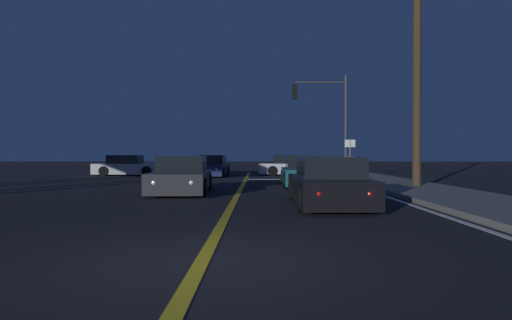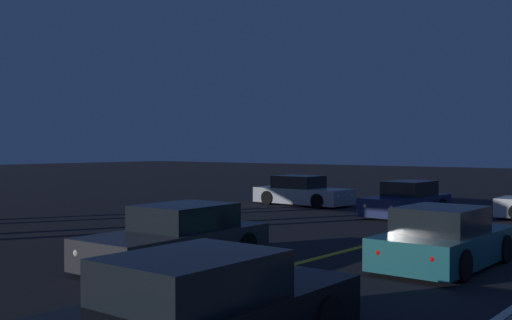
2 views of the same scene
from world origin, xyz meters
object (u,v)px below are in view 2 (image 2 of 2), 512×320
Objects in this scene: car_parked_curb_navy at (407,201)px; car_distant_tail_charcoal at (178,238)px; car_side_waiting_black at (204,312)px; car_following_oncoming_teal at (444,241)px; car_mid_block_silver at (302,192)px.

car_parked_curb_navy is 12.18m from car_distant_tail_charcoal.
car_side_waiting_black is (4.70, -4.06, -0.00)m from car_distant_tail_charcoal.
car_distant_tail_charcoal is 6.22m from car_side_waiting_black.
car_distant_tail_charcoal is at bearing -143.57° from car_following_oncoming_teal.
car_following_oncoming_teal is 7.55m from car_side_waiting_black.
car_following_oncoming_teal and car_mid_block_silver have the same top height.
car_mid_block_silver is at bearing -69.16° from car_distant_tail_charcoal.
car_parked_curb_navy is 5.80m from car_mid_block_silver.
car_distant_tail_charcoal is 1.12× the size of car_following_oncoming_teal.
car_distant_tail_charcoal and car_side_waiting_black have the same top height.
car_distant_tail_charcoal is 1.01× the size of car_side_waiting_black.
car_following_oncoming_teal is 0.93× the size of car_mid_block_silver.
car_parked_curb_navy is 9.99m from car_following_oncoming_teal.
car_distant_tail_charcoal and car_following_oncoming_teal have the same top height.
car_following_oncoming_teal is (4.92, -8.69, 0.00)m from car_parked_curb_navy.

